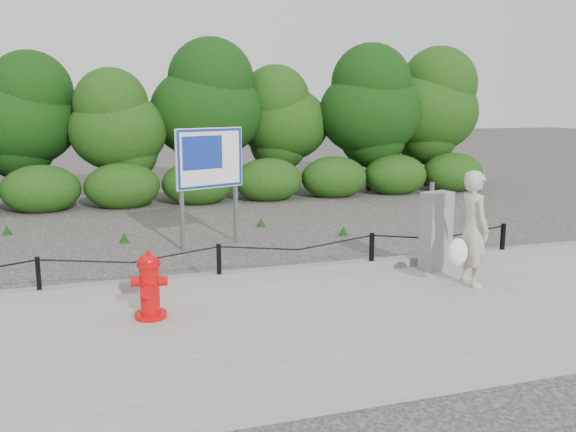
{
  "coord_description": "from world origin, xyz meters",
  "views": [
    {
      "loc": [
        -1.7,
        -8.67,
        2.77
      ],
      "look_at": [
        1.15,
        0.2,
        1.0
      ],
      "focal_mm": 38.0,
      "sensor_mm": 36.0,
      "label": 1
    }
  ],
  "objects_px": {
    "fire_hydrant": "(149,286)",
    "pedestrian": "(472,230)",
    "utility_cabinet": "(436,231)",
    "advertising_sign": "(209,164)"
  },
  "relations": [
    {
      "from": "pedestrian",
      "to": "utility_cabinet",
      "type": "distance_m",
      "value": 0.91
    },
    {
      "from": "utility_cabinet",
      "to": "advertising_sign",
      "type": "bearing_deg",
      "value": 120.38
    },
    {
      "from": "utility_cabinet",
      "to": "advertising_sign",
      "type": "relative_size",
      "value": 0.62
    },
    {
      "from": "advertising_sign",
      "to": "pedestrian",
      "type": "bearing_deg",
      "value": -71.29
    },
    {
      "from": "pedestrian",
      "to": "utility_cabinet",
      "type": "relative_size",
      "value": 1.22
    },
    {
      "from": "fire_hydrant",
      "to": "utility_cabinet",
      "type": "bearing_deg",
      "value": 22.57
    },
    {
      "from": "pedestrian",
      "to": "advertising_sign",
      "type": "relative_size",
      "value": 0.75
    },
    {
      "from": "fire_hydrant",
      "to": "pedestrian",
      "type": "xyz_separation_m",
      "value": [
        4.65,
        -0.01,
        0.42
      ]
    },
    {
      "from": "fire_hydrant",
      "to": "pedestrian",
      "type": "relative_size",
      "value": 0.51
    },
    {
      "from": "fire_hydrant",
      "to": "utility_cabinet",
      "type": "relative_size",
      "value": 0.62
    }
  ]
}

